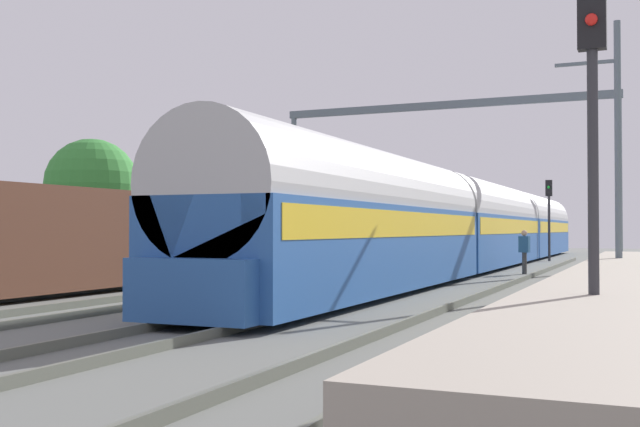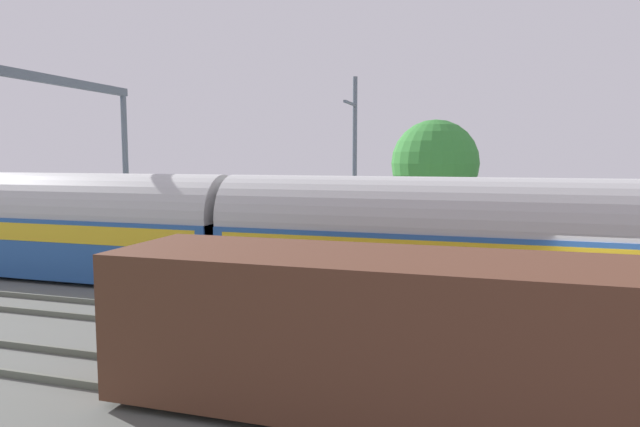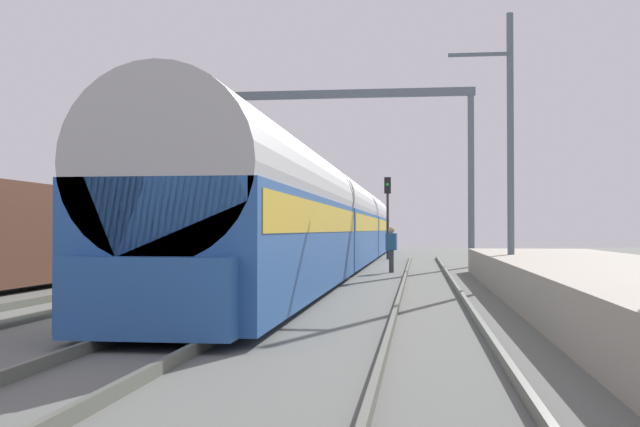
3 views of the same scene
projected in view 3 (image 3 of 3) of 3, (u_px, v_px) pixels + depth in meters
The scene contains 10 objects.
ground at pixel (136, 312), 15.59m from camera, with size 120.00×120.00×0.00m, color #61645F.
track_west at pixel (42, 307), 15.84m from camera, with size 1.51×60.00×0.16m.
track_east at pixel (232, 309), 15.36m from camera, with size 1.51×60.00×0.16m.
track_far_east at pixel (434, 312), 14.88m from camera, with size 1.52×60.00×0.16m.
platform at pixel (618, 286), 16.40m from camera, with size 4.40×28.00×0.90m.
passenger_train at pixel (336, 222), 34.94m from camera, with size 2.93×49.20×3.82m.
person_crossing at pixel (391, 245), 29.96m from camera, with size 0.44×0.31×1.73m.
railway_signal_far at pixel (388, 206), 43.47m from camera, with size 0.36×0.30×4.51m.
catenary_gantry at pixel (294, 135), 35.52m from camera, with size 16.05×0.28×7.86m.
catenary_pole_east_mid at pixel (509, 144), 23.20m from camera, with size 1.90×0.20×8.00m.
Camera 3 is at (5.54, -15.06, 1.62)m, focal length 44.46 mm.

